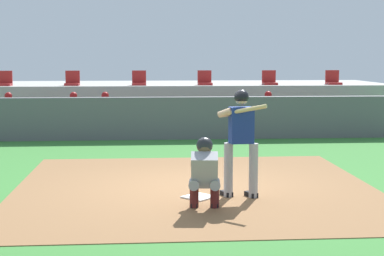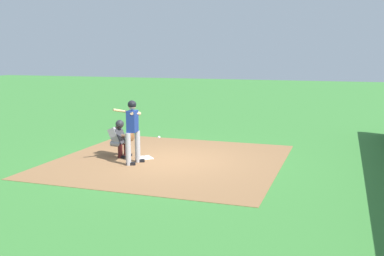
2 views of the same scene
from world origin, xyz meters
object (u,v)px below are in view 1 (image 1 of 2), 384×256
at_px(stadium_seat_1, 72,81).
at_px(stadium_seat_3, 205,81).
at_px(dugout_player_1, 73,113).
at_px(stadium_seat_0, 4,82).
at_px(catcher_crouched, 204,171).
at_px(stadium_seat_4, 269,81).
at_px(dugout_player_3, 269,112).
at_px(home_plate, 199,197).
at_px(dugout_player_0, 8,114).
at_px(batter_at_plate, 241,136).
at_px(stadium_seat_5, 333,81).
at_px(stadium_seat_2, 139,81).
at_px(dugout_player_2, 105,113).

distance_m(stadium_seat_1, stadium_seat_3, 4.33).
bearing_deg(dugout_player_1, stadium_seat_0, 139.93).
distance_m(catcher_crouched, stadium_seat_4, 11.45).
relative_size(catcher_crouched, stadium_seat_0, 3.46).
bearing_deg(dugout_player_1, dugout_player_3, 0.00).
bearing_deg(home_plate, stadium_seat_3, 83.92).
distance_m(dugout_player_0, stadium_seat_3, 6.37).
distance_m(batter_at_plate, stadium_seat_1, 10.94).
bearing_deg(stadium_seat_3, stadium_seat_4, 0.00).
bearing_deg(stadium_seat_1, dugout_player_3, -18.52).
distance_m(stadium_seat_0, stadium_seat_4, 8.67).
distance_m(catcher_crouched, stadium_seat_5, 12.24).
bearing_deg(dugout_player_0, stadium_seat_0, 104.61).
distance_m(catcher_crouched, dugout_player_3, 9.34).
relative_size(catcher_crouched, stadium_seat_2, 3.46).
distance_m(catcher_crouched, stadium_seat_1, 11.45).
xyz_separation_m(dugout_player_3, stadium_seat_5, (2.59, 2.03, 0.86)).
bearing_deg(catcher_crouched, dugout_player_1, 108.68).
bearing_deg(dugout_player_2, stadium_seat_1, 120.11).
bearing_deg(dugout_player_2, stadium_seat_4, 20.93).
bearing_deg(stadium_seat_5, batter_at_plate, -114.88).
distance_m(dugout_player_0, stadium_seat_0, 2.27).
xyz_separation_m(dugout_player_1, stadium_seat_3, (4.08, 2.03, 0.86)).
relative_size(home_plate, dugout_player_1, 0.34).
bearing_deg(stadium_seat_1, stadium_seat_4, 0.00).
xyz_separation_m(dugout_player_1, dugout_player_3, (5.82, 0.00, 0.00)).
distance_m(stadium_seat_2, stadium_seat_3, 2.17).
bearing_deg(catcher_crouched, stadium_seat_1, 106.61).
bearing_deg(stadium_seat_4, dugout_player_2, -159.07).
bearing_deg(stadium_seat_0, dugout_player_1, -40.07).
height_order(dugout_player_1, stadium_seat_0, stadium_seat_0).
distance_m(home_plate, stadium_seat_0, 11.63).
xyz_separation_m(batter_at_plate, dugout_player_2, (-2.76, 8.16, -0.36)).
height_order(home_plate, stadium_seat_5, stadium_seat_5).
xyz_separation_m(dugout_player_2, stadium_seat_1, (-1.18, 2.03, 0.86)).
relative_size(dugout_player_0, stadium_seat_3, 2.71).
xyz_separation_m(catcher_crouched, stadium_seat_3, (1.07, 10.94, 0.93)).
xyz_separation_m(dugout_player_0, dugout_player_1, (1.89, 0.00, 0.00)).
bearing_deg(home_plate, dugout_player_1, 110.21).
bearing_deg(dugout_player_3, dugout_player_1, 180.00).
relative_size(home_plate, stadium_seat_2, 0.92).
height_order(batter_at_plate, stadium_seat_5, stadium_seat_5).
xyz_separation_m(catcher_crouched, stadium_seat_5, (5.40, 10.94, 0.93)).
distance_m(dugout_player_2, stadium_seat_2, 2.42).
distance_m(dugout_player_2, stadium_seat_1, 2.50).
xyz_separation_m(home_plate, stadium_seat_5, (5.42, 10.18, 1.51)).
relative_size(dugout_player_1, stadium_seat_0, 2.71).
bearing_deg(catcher_crouched, batter_at_plate, 47.78).
distance_m(stadium_seat_0, stadium_seat_3, 6.50).
distance_m(home_plate, batter_at_plate, 1.23).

